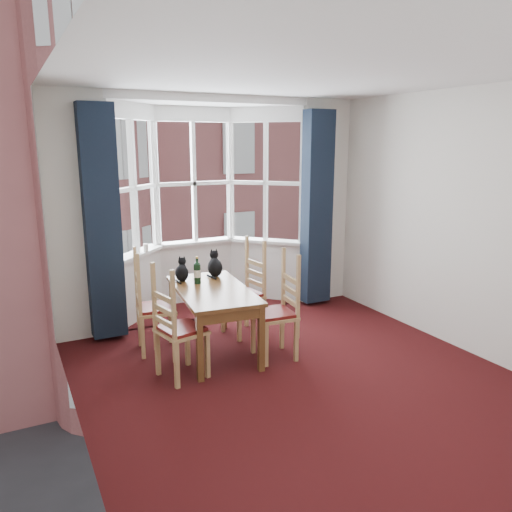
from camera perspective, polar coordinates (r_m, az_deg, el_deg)
floor at (r=4.84m, az=6.13°, el=-14.74°), size 4.50×4.50×0.00m
ceiling at (r=4.32m, az=7.08°, el=20.28°), size 4.50×4.50×0.00m
wall_left at (r=3.68m, az=-20.39°, el=-1.09°), size 0.00×4.50×4.50m
wall_right at (r=5.71m, az=23.62°, el=3.39°), size 0.00×4.50×4.50m
wall_back_pier_left at (r=5.92m, az=-19.70°, el=4.03°), size 0.70×0.12×2.80m
wall_back_pier_right at (r=7.12m, az=7.72°, el=6.06°), size 0.70×0.12×2.80m
bay_window at (r=6.80m, az=-6.34°, el=5.78°), size 2.76×0.94×2.80m
curtain_left at (r=5.79m, az=-17.16°, el=3.51°), size 0.38×0.22×2.60m
curtain_right at (r=6.85m, az=6.97°, el=5.39°), size 0.38×0.22×2.60m
dining_table at (r=5.36m, az=-4.98°, el=-4.65°), size 0.86×1.42×0.72m
chair_left_near at (r=4.84m, az=-9.45°, el=-8.66°), size 0.48×0.50×0.92m
chair_left_far at (r=5.52m, az=-12.30°, el=-6.05°), size 0.46×0.48×0.92m
chair_right_near at (r=5.29m, az=3.04°, el=-6.61°), size 0.44×0.46×0.92m
chair_right_far at (r=5.93m, az=-0.77°, el=-4.39°), size 0.45×0.47×0.92m
cat_left at (r=5.64m, az=-8.47°, el=-1.78°), size 0.21×0.24×0.28m
cat_right at (r=5.79m, az=-4.72°, el=-1.14°), size 0.22×0.26×0.32m
wine_bottle at (r=5.51m, az=-6.73°, el=-1.80°), size 0.08×0.08×0.30m
candle_tall at (r=6.50m, az=-12.49°, el=0.92°), size 0.06×0.06×0.10m
street at (r=36.83m, az=-22.53°, el=-0.96°), size 80.00×80.00×0.00m
tenement_building at (r=17.75m, az=-19.56°, el=10.16°), size 18.40×7.80×15.20m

